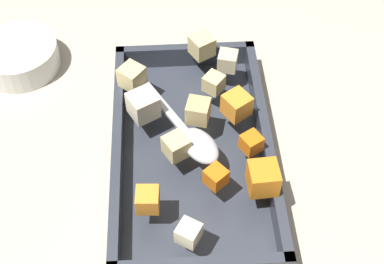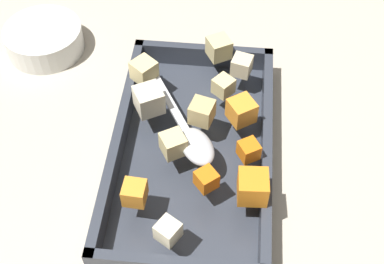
{
  "view_description": "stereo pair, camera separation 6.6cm",
  "coord_description": "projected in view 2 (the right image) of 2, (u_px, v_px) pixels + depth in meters",
  "views": [
    {
      "loc": [
        0.41,
        -0.01,
        0.57
      ],
      "look_at": [
        -0.01,
        0.01,
        0.06
      ],
      "focal_mm": 50.08,
      "sensor_mm": 36.0,
      "label": 1
    },
    {
      "loc": [
        0.41,
        0.05,
        0.57
      ],
      "look_at": [
        -0.01,
        0.01,
        0.06
      ],
      "focal_mm": 50.08,
      "sensor_mm": 36.0,
      "label": 2
    }
  ],
  "objects": [
    {
      "name": "ground_plane",
      "position": [
        182.0,
        163.0,
        0.71
      ],
      "size": [
        4.0,
        4.0,
        0.0
      ],
      "primitive_type": "plane",
      "color": "#BCB29E"
    },
    {
      "name": "baking_dish",
      "position": [
        192.0,
        153.0,
        0.7
      ],
      "size": [
        0.35,
        0.2,
        0.05
      ],
      "color": "#333842",
      "rests_on": "ground_plane"
    },
    {
      "name": "carrot_chunk_far_left",
      "position": [
        242.0,
        111.0,
        0.68
      ],
      "size": [
        0.04,
        0.04,
        0.03
      ],
      "primitive_type": "cube",
      "rotation": [
        0.0,
        0.0,
        2.16
      ],
      "color": "orange",
      "rests_on": "baking_dish"
    },
    {
      "name": "carrot_chunk_corner_se",
      "position": [
        253.0,
        187.0,
        0.61
      ],
      "size": [
        0.04,
        0.04,
        0.03
      ],
      "primitive_type": "cube",
      "rotation": [
        0.0,
        0.0,
        4.77
      ],
      "color": "orange",
      "rests_on": "baking_dish"
    },
    {
      "name": "carrot_chunk_near_spoon",
      "position": [
        135.0,
        193.0,
        0.6
      ],
      "size": [
        0.03,
        0.03,
        0.03
      ],
      "primitive_type": "cube",
      "rotation": [
        0.0,
        0.0,
        3.08
      ],
      "color": "orange",
      "rests_on": "baking_dish"
    },
    {
      "name": "carrot_chunk_heap_side",
      "position": [
        206.0,
        179.0,
        0.62
      ],
      "size": [
        0.03,
        0.03,
        0.02
      ],
      "primitive_type": "cube",
      "rotation": [
        0.0,
        0.0,
        0.7
      ],
      "color": "orange",
      "rests_on": "baking_dish"
    },
    {
      "name": "carrot_chunk_center",
      "position": [
        249.0,
        150.0,
        0.64
      ],
      "size": [
        0.03,
        0.03,
        0.02
      ],
      "primitive_type": "cube",
      "rotation": [
        0.0,
        0.0,
        3.68
      ],
      "color": "orange",
      "rests_on": "baking_dish"
    },
    {
      "name": "potato_chunk_corner_nw",
      "position": [
        173.0,
        144.0,
        0.65
      ],
      "size": [
        0.04,
        0.04,
        0.03
      ],
      "primitive_type": "cube",
      "rotation": [
        0.0,
        0.0,
        0.54
      ],
      "color": "#E0CC89",
      "rests_on": "baking_dish"
    },
    {
      "name": "potato_chunk_near_left",
      "position": [
        144.0,
        70.0,
        0.73
      ],
      "size": [
        0.04,
        0.04,
        0.03
      ],
      "primitive_type": "cube",
      "rotation": [
        0.0,
        0.0,
        2.45
      ],
      "color": "#E0CC89",
      "rests_on": "baking_dish"
    },
    {
      "name": "potato_chunk_heap_top",
      "position": [
        242.0,
        66.0,
        0.73
      ],
      "size": [
        0.03,
        0.03,
        0.03
      ],
      "primitive_type": "cube",
      "rotation": [
        0.0,
        0.0,
        1.31
      ],
      "color": "beige",
      "rests_on": "baking_dish"
    },
    {
      "name": "potato_chunk_mid_right",
      "position": [
        219.0,
        48.0,
        0.75
      ],
      "size": [
        0.04,
        0.04,
        0.03
      ],
      "primitive_type": "cube",
      "rotation": [
        0.0,
        0.0,
        0.52
      ],
      "color": "#E0CC89",
      "rests_on": "baking_dish"
    },
    {
      "name": "potato_chunk_under_handle",
      "position": [
        223.0,
        86.0,
        0.71
      ],
      "size": [
        0.03,
        0.03,
        0.02
      ],
      "primitive_type": "cube",
      "rotation": [
        0.0,
        0.0,
        5.6
      ],
      "color": "#E0CC89",
      "rests_on": "baking_dish"
    },
    {
      "name": "potato_chunk_back_center",
      "position": [
        202.0,
        112.0,
        0.68
      ],
      "size": [
        0.04,
        0.04,
        0.03
      ],
      "primitive_type": "cube",
      "rotation": [
        0.0,
        0.0,
        1.3
      ],
      "color": "tan",
      "rests_on": "baking_dish"
    },
    {
      "name": "potato_chunk_front_center",
      "position": [
        169.0,
        231.0,
        0.58
      ],
      "size": [
        0.03,
        0.03,
        0.02
      ],
      "primitive_type": "cube",
      "rotation": [
        0.0,
        0.0,
        2.59
      ],
      "color": "beige",
      "rests_on": "baking_dish"
    },
    {
      "name": "parsnip_chunk_near_right",
      "position": [
        149.0,
        100.0,
        0.69
      ],
      "size": [
        0.05,
        0.05,
        0.03
      ],
      "primitive_type": "cube",
      "rotation": [
        0.0,
        0.0,
        5.22
      ],
      "color": "beige",
      "rests_on": "baking_dish"
    },
    {
      "name": "serving_spoon",
      "position": [
        193.0,
        139.0,
        0.66
      ],
      "size": [
        0.19,
        0.12,
        0.02
      ],
      "rotation": [
        0.0,
        0.0,
        3.66
      ],
      "color": "silver",
      "rests_on": "baking_dish"
    },
    {
      "name": "small_prep_bowl",
      "position": [
        44.0,
        39.0,
        0.83
      ],
      "size": [
        0.12,
        0.12,
        0.04
      ],
      "primitive_type": "cylinder",
      "color": "silver",
      "rests_on": "ground_plane"
    }
  ]
}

